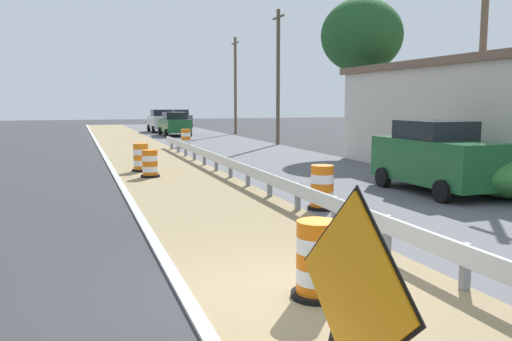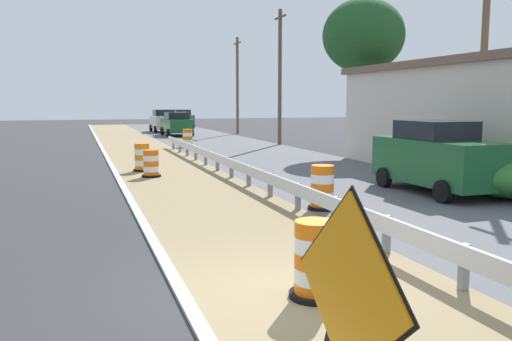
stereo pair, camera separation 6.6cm
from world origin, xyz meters
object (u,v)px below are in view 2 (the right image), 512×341
at_px(traffic_barrel_mid, 151,165).
at_px(traffic_barrel_farther, 188,139).
at_px(traffic_barrel_close, 322,189).
at_px(car_mid_far_lane, 182,118).
at_px(traffic_barrel_far, 142,159).
at_px(car_lead_near_lane, 163,121).
at_px(car_lead_far_lane, 177,124).
at_px(car_trailing_near_lane, 438,157).
at_px(utility_pole_far, 237,84).
at_px(traffic_barrel_nearest, 315,263).
at_px(utility_pole_near, 483,65).
at_px(utility_pole_mid, 280,75).
at_px(warning_sign_diamond, 349,295).

relative_size(traffic_barrel_mid, traffic_barrel_farther, 0.92).
height_order(traffic_barrel_close, car_mid_far_lane, car_mid_far_lane).
bearing_deg(traffic_barrel_far, traffic_barrel_close, -69.19).
bearing_deg(traffic_barrel_close, car_lead_near_lane, 87.49).
relative_size(traffic_barrel_farther, car_lead_far_lane, 0.24).
distance_m(traffic_barrel_mid, traffic_barrel_farther, 13.23).
xyz_separation_m(car_trailing_near_lane, car_lead_far_lane, (-2.62, 30.01, -0.13)).
height_order(traffic_barrel_farther, car_lead_far_lane, car_lead_far_lane).
height_order(car_lead_far_lane, utility_pole_far, utility_pole_far).
relative_size(traffic_barrel_close, traffic_barrel_farther, 1.04).
xyz_separation_m(traffic_barrel_far, car_trailing_near_lane, (7.93, -8.03, 0.59)).
bearing_deg(car_mid_far_lane, traffic_barrel_mid, -13.49).
bearing_deg(car_lead_far_lane, traffic_barrel_nearest, 171.76).
xyz_separation_m(traffic_barrel_farther, utility_pole_near, (6.66, -17.49, 3.49)).
xyz_separation_m(traffic_barrel_mid, traffic_barrel_far, (-0.11, 1.82, 0.05)).
distance_m(car_lead_near_lane, car_trailing_near_lane, 35.92).
xyz_separation_m(car_trailing_near_lane, car_mid_far_lane, (0.48, 44.09, -0.12)).
height_order(traffic_barrel_farther, car_mid_far_lane, car_mid_far_lane).
bearing_deg(car_trailing_near_lane, utility_pole_mid, 172.94).
height_order(traffic_barrel_nearest, traffic_barrel_close, traffic_barrel_close).
bearing_deg(traffic_barrel_nearest, car_trailing_near_lane, 43.36).
bearing_deg(utility_pole_near, car_trailing_near_lane, -153.33).
relative_size(car_trailing_near_lane, car_lead_far_lane, 0.99).
distance_m(car_lead_far_lane, utility_pole_far, 6.47).
height_order(traffic_barrel_close, traffic_barrel_farther, traffic_barrel_close).
xyz_separation_m(traffic_barrel_nearest, car_trailing_near_lane, (7.25, 6.85, 0.59)).
distance_m(car_mid_far_lane, utility_pole_near, 42.89).
xyz_separation_m(warning_sign_diamond, traffic_barrel_close, (3.72, 8.26, -0.55)).
xyz_separation_m(traffic_barrel_nearest, traffic_barrel_farther, (3.32, 25.71, -0.01)).
bearing_deg(utility_pole_near, traffic_barrel_mid, 155.31).
bearing_deg(traffic_barrel_farther, utility_pole_mid, -0.65).
distance_m(car_lead_near_lane, utility_pole_mid, 18.04).
bearing_deg(traffic_barrel_nearest, car_mid_far_lane, 81.37).
distance_m(traffic_barrel_mid, utility_pole_far, 27.19).
relative_size(car_trailing_near_lane, utility_pole_mid, 0.52).
height_order(warning_sign_diamond, traffic_barrel_mid, warning_sign_diamond).
bearing_deg(car_trailing_near_lane, traffic_barrel_close, -75.59).
bearing_deg(car_trailing_near_lane, traffic_barrel_mid, -129.15).
bearing_deg(utility_pole_mid, car_lead_far_lane, 112.82).
xyz_separation_m(traffic_barrel_far, utility_pole_far, (10.81, 22.89, 3.77)).
height_order(traffic_barrel_close, car_lead_near_lane, car_lead_near_lane).
xyz_separation_m(traffic_barrel_mid, car_trailing_near_lane, (7.82, -6.21, 0.64)).
bearing_deg(traffic_barrel_farther, traffic_barrel_mid, -107.08).
bearing_deg(utility_pole_far, car_lead_far_lane, -170.57).
distance_m(traffic_barrel_farther, car_trailing_near_lane, 19.27).
xyz_separation_m(traffic_barrel_farther, utility_pole_far, (6.81, 12.06, 3.78)).
xyz_separation_m(warning_sign_diamond, utility_pole_mid, (10.25, 28.25, 3.37)).
height_order(traffic_barrel_close, traffic_barrel_mid, traffic_barrel_close).
bearing_deg(traffic_barrel_farther, car_lead_near_lane, 86.18).
bearing_deg(car_lead_near_lane, traffic_barrel_farther, 175.07).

